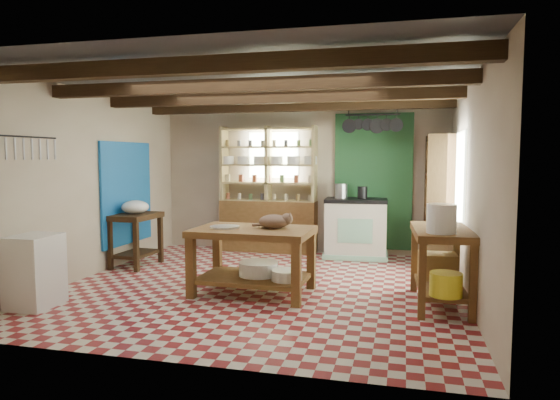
% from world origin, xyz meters
% --- Properties ---
extents(floor, '(5.00, 5.00, 0.02)m').
position_xyz_m(floor, '(0.00, 0.00, -0.01)').
color(floor, maroon).
rests_on(floor, ground).
extents(ceiling, '(5.00, 5.00, 0.02)m').
position_xyz_m(ceiling, '(0.00, 0.00, 2.60)').
color(ceiling, '#444449').
rests_on(ceiling, wall_back).
extents(wall_back, '(5.00, 0.04, 2.60)m').
position_xyz_m(wall_back, '(0.00, 2.50, 1.30)').
color(wall_back, '#BFB09A').
rests_on(wall_back, floor).
extents(wall_front, '(5.00, 0.04, 2.60)m').
position_xyz_m(wall_front, '(0.00, -2.50, 1.30)').
color(wall_front, '#BFB09A').
rests_on(wall_front, floor).
extents(wall_left, '(0.04, 5.00, 2.60)m').
position_xyz_m(wall_left, '(-2.50, 0.00, 1.30)').
color(wall_left, '#BFB09A').
rests_on(wall_left, floor).
extents(wall_right, '(0.04, 5.00, 2.60)m').
position_xyz_m(wall_right, '(2.50, 0.00, 1.30)').
color(wall_right, '#BFB09A').
rests_on(wall_right, floor).
extents(ceiling_beams, '(5.00, 3.80, 0.15)m').
position_xyz_m(ceiling_beams, '(0.00, 0.00, 2.48)').
color(ceiling_beams, '#352312').
rests_on(ceiling_beams, ceiling).
extents(blue_wall_patch, '(0.04, 1.40, 1.60)m').
position_xyz_m(blue_wall_patch, '(-2.47, 0.90, 1.10)').
color(blue_wall_patch, '#175FAF').
rests_on(blue_wall_patch, wall_left).
extents(green_wall_patch, '(1.30, 0.04, 2.30)m').
position_xyz_m(green_wall_patch, '(1.25, 2.47, 1.25)').
color(green_wall_patch, '#20522B').
rests_on(green_wall_patch, wall_back).
extents(window_back, '(0.90, 0.02, 0.80)m').
position_xyz_m(window_back, '(-0.50, 2.48, 1.70)').
color(window_back, silver).
rests_on(window_back, wall_back).
extents(window_right, '(0.02, 1.30, 1.20)m').
position_xyz_m(window_right, '(2.48, 1.00, 1.40)').
color(window_right, silver).
rests_on(window_right, wall_right).
extents(utensil_rail, '(0.06, 0.90, 0.28)m').
position_xyz_m(utensil_rail, '(-2.44, -1.20, 1.78)').
color(utensil_rail, black).
rests_on(utensil_rail, wall_left).
extents(pot_rack, '(0.86, 0.12, 0.36)m').
position_xyz_m(pot_rack, '(1.25, 2.05, 2.18)').
color(pot_rack, black).
rests_on(pot_rack, ceiling).
extents(shelving_unit, '(1.70, 0.34, 2.20)m').
position_xyz_m(shelving_unit, '(-0.55, 2.31, 1.10)').
color(shelving_unit, tan).
rests_on(shelving_unit, floor).
extents(tall_rack, '(0.40, 0.86, 2.00)m').
position_xyz_m(tall_rack, '(2.28, 1.80, 1.00)').
color(tall_rack, '#352312').
rests_on(tall_rack, floor).
extents(work_table, '(1.44, 0.98, 0.80)m').
position_xyz_m(work_table, '(-0.01, -0.36, 0.40)').
color(work_table, brown).
rests_on(work_table, floor).
extents(stove, '(1.04, 0.73, 0.98)m').
position_xyz_m(stove, '(1.00, 2.15, 0.49)').
color(stove, beige).
rests_on(stove, floor).
extents(prep_table, '(0.58, 0.82, 0.81)m').
position_xyz_m(prep_table, '(-2.20, 0.67, 0.40)').
color(prep_table, '#352312').
rests_on(prep_table, floor).
extents(white_cabinet, '(0.46, 0.55, 0.81)m').
position_xyz_m(white_cabinet, '(-2.22, -1.46, 0.40)').
color(white_cabinet, white).
rests_on(white_cabinet, floor).
extents(right_counter, '(0.67, 1.25, 0.87)m').
position_xyz_m(right_counter, '(2.18, -0.32, 0.44)').
color(right_counter, brown).
rests_on(right_counter, floor).
extents(cat, '(0.41, 0.34, 0.17)m').
position_xyz_m(cat, '(0.24, -0.31, 0.89)').
color(cat, '#7E5E49').
rests_on(cat, work_table).
extents(steel_tray, '(0.37, 0.37, 0.02)m').
position_xyz_m(steel_tray, '(-0.36, -0.40, 0.82)').
color(steel_tray, '#B4B5BC').
rests_on(steel_tray, work_table).
extents(basin_large, '(0.50, 0.50, 0.17)m').
position_xyz_m(basin_large, '(0.04, -0.31, 0.30)').
color(basin_large, white).
rests_on(basin_large, work_table).
extents(basin_small, '(0.37, 0.37, 0.13)m').
position_xyz_m(basin_small, '(0.44, -0.47, 0.28)').
color(basin_small, white).
rests_on(basin_small, work_table).
extents(kettle_left, '(0.22, 0.22, 0.24)m').
position_xyz_m(kettle_left, '(0.75, 2.14, 1.10)').
color(kettle_left, '#B4B5BC').
rests_on(kettle_left, stove).
extents(kettle_right, '(0.17, 0.17, 0.20)m').
position_xyz_m(kettle_right, '(1.10, 2.16, 1.08)').
color(kettle_right, black).
rests_on(kettle_right, stove).
extents(enamel_bowl, '(0.43, 0.43, 0.20)m').
position_xyz_m(enamel_bowl, '(-2.20, 0.67, 0.91)').
color(enamel_bowl, white).
rests_on(enamel_bowl, prep_table).
extents(white_bucket, '(0.32, 0.32, 0.31)m').
position_xyz_m(white_bucket, '(2.15, -0.67, 1.03)').
color(white_bucket, white).
rests_on(white_bucket, right_counter).
extents(wicker_basket, '(0.45, 0.37, 0.30)m').
position_xyz_m(wicker_basket, '(2.16, -0.02, 0.38)').
color(wicker_basket, '#A37D41').
rests_on(wicker_basket, right_counter).
extents(yellow_tub, '(0.35, 0.35, 0.24)m').
position_xyz_m(yellow_tub, '(2.20, -0.77, 0.35)').
color(yellow_tub, yellow).
rests_on(yellow_tub, right_counter).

